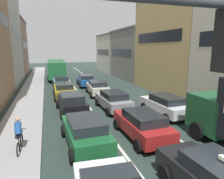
# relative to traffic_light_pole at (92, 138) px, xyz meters

# --- Properties ---
(sidewalk_left) EXTENTS (2.60, 64.00, 0.14)m
(sidewalk_left) POSITION_rel_traffic_light_pole_xyz_m (-2.25, 21.10, -3.75)
(sidewalk_left) COLOR #9B9B9B
(sidewalk_left) RESTS_ON ground
(lane_stripe_left) EXTENTS (0.16, 60.00, 0.01)m
(lane_stripe_left) POSITION_rel_traffic_light_pole_xyz_m (2.75, 21.10, -3.81)
(lane_stripe_left) COLOR silver
(lane_stripe_left) RESTS_ON ground
(lane_stripe_right) EXTENTS (0.16, 60.00, 0.01)m
(lane_stripe_right) POSITION_rel_traffic_light_pole_xyz_m (6.15, 21.10, -3.81)
(lane_stripe_right) COLOR silver
(lane_stripe_right) RESTS_ON ground
(building_row_right) EXTENTS (7.20, 43.90, 11.27)m
(building_row_right) POSITION_rel_traffic_light_pole_xyz_m (14.35, 21.44, 0.98)
(building_row_right) COLOR beige
(building_row_right) RESTS_ON ground
(traffic_light_pole) EXTENTS (3.58, 0.38, 5.50)m
(traffic_light_pole) POSITION_rel_traffic_light_pole_xyz_m (0.00, 0.00, 0.00)
(traffic_light_pole) COLOR #2D2D33
(traffic_light_pole) RESTS_ON ground
(sedan_centre_lane_second) EXTENTS (2.12, 4.33, 1.49)m
(sedan_centre_lane_second) POSITION_rel_traffic_light_pole_xyz_m (4.33, 7.30, -3.02)
(sedan_centre_lane_second) COLOR #A51E1E
(sedan_centre_lane_second) RESTS_ON ground
(wagon_left_lane_second) EXTENTS (2.22, 4.38, 1.49)m
(wagon_left_lane_second) POSITION_rel_traffic_light_pole_xyz_m (1.19, 7.31, -3.02)
(wagon_left_lane_second) COLOR #19592D
(wagon_left_lane_second) RESTS_ON ground
(hatchback_centre_lane_third) EXTENTS (2.18, 4.36, 1.49)m
(hatchback_centre_lane_third) POSITION_rel_traffic_light_pole_xyz_m (4.46, 12.79, -3.02)
(hatchback_centre_lane_third) COLOR gray
(hatchback_centre_lane_third) RESTS_ON ground
(sedan_left_lane_third) EXTENTS (2.23, 4.38, 1.49)m
(sedan_left_lane_third) POSITION_rel_traffic_light_pole_xyz_m (1.19, 13.12, -3.02)
(sedan_left_lane_third) COLOR black
(sedan_left_lane_third) RESTS_ON ground
(coupe_centre_lane_fourth) EXTENTS (2.22, 4.38, 1.49)m
(coupe_centre_lane_fourth) POSITION_rel_traffic_light_pole_xyz_m (4.55, 18.47, -3.02)
(coupe_centre_lane_fourth) COLOR beige
(coupe_centre_lane_fourth) RESTS_ON ground
(sedan_left_lane_fourth) EXTENTS (2.07, 4.30, 1.49)m
(sedan_left_lane_fourth) POSITION_rel_traffic_light_pole_xyz_m (1.04, 18.19, -3.02)
(sedan_left_lane_fourth) COLOR #B29319
(sedan_left_lane_fourth) RESTS_ON ground
(sedan_centre_lane_fifth) EXTENTS (2.20, 4.37, 1.49)m
(sedan_centre_lane_fifth) POSITION_rel_traffic_light_pole_xyz_m (4.30, 23.87, -3.02)
(sedan_centre_lane_fifth) COLOR #194C8C
(sedan_centre_lane_fifth) RESTS_ON ground
(sedan_left_lane_fifth) EXTENTS (2.13, 4.33, 1.49)m
(sedan_left_lane_fifth) POSITION_rel_traffic_light_pole_xyz_m (1.14, 23.57, -3.02)
(sedan_left_lane_fifth) COLOR #759EB7
(sedan_left_lane_fifth) RESTS_ON ground
(sedan_right_lane_behind_truck) EXTENTS (2.28, 4.40, 1.49)m
(sedan_right_lane_behind_truck) POSITION_rel_traffic_light_pole_xyz_m (7.70, 10.34, -3.02)
(sedan_right_lane_behind_truck) COLOR silver
(sedan_right_lane_behind_truck) RESTS_ON ground
(bus_mid_queue_primary) EXTENTS (2.99, 10.56, 2.90)m
(bus_mid_queue_primary) POSITION_rel_traffic_light_pole_xyz_m (1.01, 32.11, -2.06)
(bus_mid_queue_primary) COLOR #1E6033
(bus_mid_queue_primary) RESTS_ON ground
(cyclist_on_sidewalk) EXTENTS (0.50, 1.73, 1.72)m
(cyclist_on_sidewalk) POSITION_rel_traffic_light_pole_xyz_m (-1.90, 7.63, -2.97)
(cyclist_on_sidewalk) COLOR black
(cyclist_on_sidewalk) RESTS_ON ground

